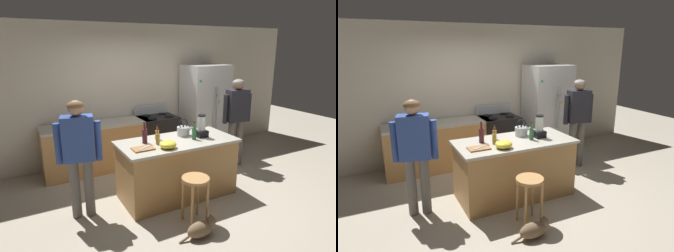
{
  "view_description": "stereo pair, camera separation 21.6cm",
  "coord_description": "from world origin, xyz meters",
  "views": [
    {
      "loc": [
        -2.08,
        -3.6,
        2.26
      ],
      "look_at": [
        0.0,
        0.3,
        1.05
      ],
      "focal_mm": 31.07,
      "sensor_mm": 36.0,
      "label": 1
    },
    {
      "loc": [
        -1.88,
        -3.7,
        2.26
      ],
      "look_at": [
        0.0,
        0.3,
        1.05
      ],
      "focal_mm": 31.07,
      "sensor_mm": 36.0,
      "label": 2
    }
  ],
  "objects": [
    {
      "name": "stove_range",
      "position": [
        0.41,
        1.52,
        0.46
      ],
      "size": [
        0.76,
        0.65,
        1.08
      ],
      "color": "black",
      "rests_on": "ground_plane"
    },
    {
      "name": "bottle_vinegar",
      "position": [
        -0.34,
        -0.03,
        0.99
      ],
      "size": [
        0.06,
        0.06,
        0.24
      ],
      "color": "olive",
      "rests_on": "kitchen_island"
    },
    {
      "name": "chef_knife",
      "position": [
        -0.6,
        -0.13,
        0.92
      ],
      "size": [
        0.21,
        0.13,
        0.01
      ],
      "primitive_type": "cube",
      "rotation": [
        0.0,
        0.0,
        0.49
      ],
      "color": "#B7BABF",
      "rests_on": "cutting_board"
    },
    {
      "name": "bottle_olive_oil",
      "position": [
        0.25,
        -0.07,
        1.0
      ],
      "size": [
        0.07,
        0.07,
        0.28
      ],
      "color": "#2D6638",
      "rests_on": "kitchen_island"
    },
    {
      "name": "refrigerator",
      "position": [
        1.55,
        1.5,
        0.95
      ],
      "size": [
        0.9,
        0.73,
        1.89
      ],
      "color": "silver",
      "rests_on": "ground_plane"
    },
    {
      "name": "cutting_board",
      "position": [
        -0.62,
        -0.13,
        0.91
      ],
      "size": [
        0.3,
        0.2,
        0.02
      ],
      "primitive_type": "cube",
      "color": "#9E6B3D",
      "rests_on": "kitchen_island"
    },
    {
      "name": "kitchen_island",
      "position": [
        0.0,
        0.0,
        0.45
      ],
      "size": [
        1.79,
        0.85,
        0.9
      ],
      "color": "#B7844C",
      "rests_on": "ground_plane"
    },
    {
      "name": "back_wall",
      "position": [
        0.0,
        1.95,
        1.35
      ],
      "size": [
        8.0,
        0.1,
        2.7
      ],
      "primitive_type": "cube",
      "color": "beige",
      "rests_on": "ground_plane"
    },
    {
      "name": "bottle_wine",
      "position": [
        -0.48,
        0.11,
        1.02
      ],
      "size": [
        0.08,
        0.08,
        0.32
      ],
      "color": "#471923",
      "rests_on": "kitchen_island"
    },
    {
      "name": "person_by_sink_right",
      "position": [
        1.59,
        0.52,
        1.03
      ],
      "size": [
        0.6,
        0.28,
        1.69
      ],
      "color": "#66605B",
      "rests_on": "ground_plane"
    },
    {
      "name": "bottle_cooking_sauce",
      "position": [
        -0.25,
        0.18,
        0.98
      ],
      "size": [
        0.06,
        0.06,
        0.22
      ],
      "color": "#B24C26",
      "rests_on": "kitchen_island"
    },
    {
      "name": "cat",
      "position": [
        -0.26,
        -1.06,
        0.11
      ],
      "size": [
        0.52,
        0.18,
        0.26
      ],
      "color": "brown",
      "rests_on": "ground_plane"
    },
    {
      "name": "tea_kettle",
      "position": [
        0.2,
        0.17,
        0.98
      ],
      "size": [
        0.28,
        0.2,
        0.27
      ],
      "color": "#B7BABF",
      "rests_on": "kitchen_island"
    },
    {
      "name": "ground_plane",
      "position": [
        0.0,
        0.0,
        0.0
      ],
      "size": [
        14.0,
        14.0,
        0.0
      ],
      "primitive_type": "plane",
      "color": "#B2A893"
    },
    {
      "name": "back_counter_run",
      "position": [
        -0.8,
        1.55,
        0.45
      ],
      "size": [
        2.0,
        0.64,
        0.9
      ],
      "color": "#B7844C",
      "rests_on": "ground_plane"
    },
    {
      "name": "mixing_bowl",
      "position": [
        -0.29,
        -0.24,
        0.95
      ],
      "size": [
        0.24,
        0.24,
        0.11
      ],
      "primitive_type": "ellipsoid",
      "color": "yellow",
      "rests_on": "kitchen_island"
    },
    {
      "name": "person_by_island_left",
      "position": [
        -1.43,
        0.09,
        0.98
      ],
      "size": [
        0.6,
        0.3,
        1.62
      ],
      "color": "#66605B",
      "rests_on": "ground_plane"
    },
    {
      "name": "bar_stool",
      "position": [
        -0.16,
        -0.75,
        0.5
      ],
      "size": [
        0.36,
        0.36,
        0.64
      ],
      "color": "#B7844C",
      "rests_on": "ground_plane"
    },
    {
      "name": "blender_appliance",
      "position": [
        0.42,
        -0.01,
        1.05
      ],
      "size": [
        0.17,
        0.17,
        0.35
      ],
      "color": "black",
      "rests_on": "kitchen_island"
    }
  ]
}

